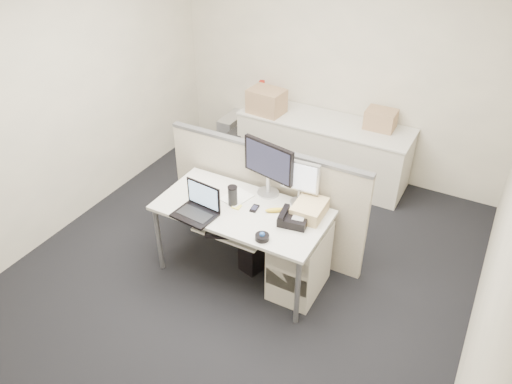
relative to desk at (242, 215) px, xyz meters
The scene contains 28 objects.
floor 0.67m from the desk, ahead, with size 4.00×4.50×0.01m, color black.
wall_back 2.35m from the desk, 90.00° to the left, with size 4.00×0.02×2.70m, color #B8B1A0.
wall_front 2.35m from the desk, 90.00° to the right, with size 4.00×0.02×2.70m, color #B8B1A0.
wall_left 2.11m from the desk, behind, with size 0.02×4.50×2.70m, color #B8B1A0.
wall_right 2.11m from the desk, ahead, with size 0.02×4.50×2.70m, color #B8B1A0.
desk is the anchor object (origin of this frame).
keyboard_tray 0.19m from the desk, 90.00° to the right, with size 0.62×0.32×0.02m, color silver.
drawer_pedestal 0.65m from the desk, ahead, with size 0.40×0.55×0.65m, color beige.
cubicle_partition 0.46m from the desk, 90.00° to the left, with size 2.00×0.06×1.10m, color beige.
back_counter 1.95m from the desk, 90.00° to the left, with size 2.00×0.60×0.72m, color beige.
monitor_main 0.47m from the desk, 73.88° to the left, with size 0.52×0.20×0.52m, color black.
monitor_small 0.58m from the desk, 38.66° to the left, with size 0.34×0.17×0.42m, color #B7B7BC.
laptop 0.46m from the desk, 136.97° to the right, with size 0.35×0.26×0.26m, color black.
trackball 0.46m from the desk, 38.66° to the right, with size 0.12×0.12×0.04m, color black.
desk_phone 0.49m from the desk, ahead, with size 0.24×0.19×0.08m, color black.
paper_stack 0.18m from the desk, 135.00° to the left, with size 0.20×0.25×0.01m, color silver.
sticky_pad 0.09m from the desk, behind, with size 0.07×0.07×0.01m, color #F6E651.
travel_mug 0.18m from the desk, 168.69° to the left, with size 0.08×0.08×0.17m, color black.
banana 0.31m from the desk, 19.65° to the left, with size 0.18×0.05×0.04m, color yellow.
cellphone 0.13m from the desk, 26.57° to the left, with size 0.06×0.11×0.01m, color black.
manila_folders 0.60m from the desk, 19.98° to the left, with size 0.25×0.32×0.12m, color #DEC083.
keyboard 0.23m from the desk, 77.20° to the right, with size 0.48×0.17×0.03m, color black.
pc_tower_desk 0.50m from the desk, 63.41° to the left, with size 0.18×0.46×0.43m, color black.
pc_tower_spare_dark 1.99m from the desk, 122.79° to the left, with size 0.19×0.47×0.44m, color black.
pc_tower_spare_silver 2.45m from the desk, 122.64° to the left, with size 0.20×0.50×0.47m, color #B7B7BC.
cardboard_box_left 1.95m from the desk, 111.14° to the left, with size 0.40×0.30×0.30m, color #A77F58.
cardboard_box_right 2.14m from the desk, 73.69° to the left, with size 0.33×0.25×0.24m, color #A77F58.
red_binder 2.23m from the desk, 113.91° to the left, with size 0.06×0.27×0.25m, color #991108.
Camera 1 is at (1.78, -3.01, 3.29)m, focal length 35.00 mm.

